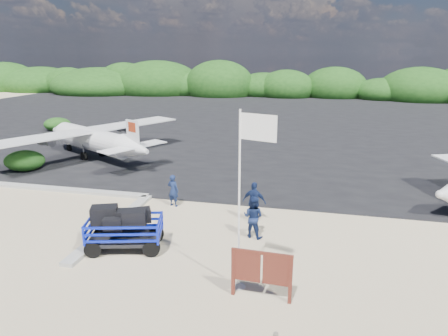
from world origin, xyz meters
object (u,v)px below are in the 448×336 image
Objects in this scene: crew_b at (253,217)px; aircraft_small at (193,110)px; signboard at (261,298)px; crew_a at (173,190)px; baggage_cart at (126,249)px; flagpole at (238,286)px; crew_c at (254,202)px.

crew_b is 37.10m from aircraft_small.
crew_a is at bearing 130.42° from signboard.
signboard is (5.38, -2.00, 0.00)m from baggage_cart.
flagpole is at bearing 139.52° from crew_a.
flagpole reaches higher than aircraft_small.
flagpole reaches higher than baggage_cart.
crew_c reaches higher than signboard.
aircraft_small is at bearing -60.27° from crew_c.
aircraft_small is (-13.22, 34.65, -0.86)m from crew_b.
aircraft_small reaches higher than signboard.
crew_a is 0.92× the size of crew_b.
crew_c is (-1.08, 5.66, 0.89)m from signboard.
baggage_cart is 0.40× the size of aircraft_small.
crew_c is 35.57m from aircraft_small.
baggage_cart is at bearing 100.81° from crew_a.
crew_c is (-0.20, 1.56, 0.03)m from crew_b.
crew_c is at bearing 93.22° from flagpole.
signboard is (0.79, -0.49, 0.00)m from flagpole.
crew_a is at bearing 85.02° from aircraft_small.
crew_b is at bearing 163.81° from crew_a.
crew_b is at bearing 104.56° from signboard.
crew_c is (-0.29, 5.17, 0.89)m from flagpole.
crew_c reaches higher than crew_b.
baggage_cart is 5.72m from crew_c.
flagpole reaches higher than signboard.
flagpole is 2.89× the size of signboard.
signboard is 41.23m from aircraft_small.
crew_b is 1.58m from crew_c.
signboard is 4.28m from crew_b.
aircraft_small is (-14.10, 38.75, 0.00)m from signboard.
crew_b is at bearing 105.37° from crew_c.
flagpole reaches higher than crew_b.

